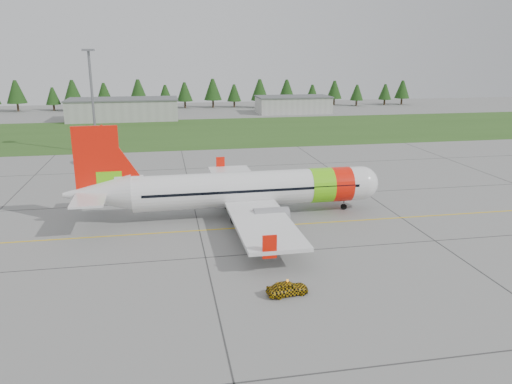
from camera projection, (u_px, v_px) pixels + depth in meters
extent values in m
plane|color=gray|center=(348.00, 247.00, 52.50)|extent=(320.00, 320.00, 0.00)
cylinder|color=silver|center=(252.00, 189.00, 61.92)|extent=(28.96, 4.60, 4.34)
sphere|color=silver|center=(361.00, 183.00, 64.61)|extent=(4.34, 4.34, 4.34)
cone|color=silver|center=(98.00, 193.00, 58.40)|extent=(7.83, 4.41, 4.34)
cube|color=black|center=(364.00, 180.00, 64.56)|extent=(1.81, 2.91, 0.62)
cylinder|color=#6DE010|center=(320.00, 185.00, 63.57)|extent=(2.93, 4.44, 4.42)
cylinder|color=red|center=(340.00, 184.00, 64.07)|extent=(2.49, 4.44, 4.42)
cube|color=silver|center=(247.00, 198.00, 62.15)|extent=(6.44, 35.65, 0.40)
cube|color=red|center=(220.00, 164.00, 78.48)|extent=(1.34, 0.21, 2.22)
cube|color=red|center=(270.00, 247.00, 45.07)|extent=(1.34, 0.21, 2.22)
cylinder|color=gray|center=(251.00, 190.00, 68.40)|extent=(4.03, 2.37, 2.34)
cylinder|color=gray|center=(271.00, 218.00, 56.84)|extent=(4.03, 2.37, 2.34)
cube|color=red|center=(97.00, 162.00, 57.43)|extent=(5.12, 0.45, 8.45)
cube|color=#6DE010|center=(110.00, 182.00, 58.32)|extent=(2.90, 0.49, 2.67)
cube|color=silver|center=(93.00, 191.00, 58.22)|extent=(3.68, 12.82, 0.24)
cylinder|color=slate|center=(344.00, 204.00, 64.92)|extent=(0.20, 0.20, 1.56)
cylinder|color=black|center=(344.00, 207.00, 65.03)|extent=(0.76, 0.32, 0.76)
cylinder|color=slate|center=(235.00, 201.00, 65.20)|extent=(0.24, 0.24, 2.11)
cylinder|color=black|center=(231.00, 204.00, 65.24)|extent=(1.16, 0.51, 1.16)
cylinder|color=slate|center=(243.00, 216.00, 59.31)|extent=(0.24, 0.24, 2.11)
cylinder|color=black|center=(239.00, 220.00, 59.36)|extent=(1.16, 0.51, 1.16)
imported|color=gold|center=(288.00, 275.00, 41.73)|extent=(1.41, 1.59, 3.56)
imported|color=silver|center=(81.00, 152.00, 91.24)|extent=(1.76, 1.69, 4.28)
cube|color=#30561E|center=(235.00, 131.00, 130.08)|extent=(320.00, 50.00, 0.03)
cube|color=gold|center=(324.00, 222.00, 60.06)|extent=(120.00, 0.25, 0.02)
cube|color=#A8A8A3|center=(123.00, 110.00, 150.44)|extent=(32.00, 14.00, 6.00)
cube|color=#A8A8A3|center=(293.00, 105.00, 167.88)|extent=(24.00, 12.00, 5.20)
cylinder|color=slate|center=(93.00, 103.00, 98.99)|extent=(0.50, 0.50, 20.00)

